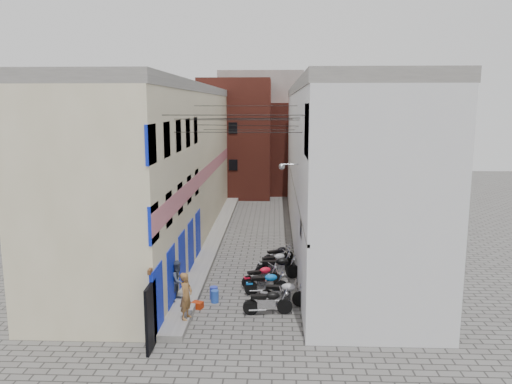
# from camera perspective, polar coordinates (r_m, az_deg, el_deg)

# --- Properties ---
(ground) EXTENTS (90.00, 90.00, 0.00)m
(ground) POSITION_cam_1_polar(r_m,az_deg,el_deg) (17.35, -2.98, -16.98)
(ground) COLOR #5A5755
(ground) RESTS_ON ground
(plinth) EXTENTS (0.90, 26.00, 0.25)m
(plinth) POSITION_cam_1_polar(r_m,az_deg,el_deg) (29.65, -4.65, -5.20)
(plinth) COLOR slate
(plinth) RESTS_ON ground
(building_left) EXTENTS (5.10, 27.00, 9.00)m
(building_left) POSITION_cam_1_polar(r_m,az_deg,el_deg) (29.27, -10.49, 3.20)
(building_left) COLOR #C3B994
(building_left) RESTS_ON ground
(building_right) EXTENTS (5.94, 26.00, 9.00)m
(building_right) POSITION_cam_1_polar(r_m,az_deg,el_deg) (28.81, 9.30, 3.14)
(building_right) COLOR silver
(building_right) RESTS_ON ground
(building_far_brick_left) EXTENTS (6.00, 6.00, 10.00)m
(building_far_brick_left) POSITION_cam_1_polar(r_m,az_deg,el_deg) (43.64, -2.30, 6.19)
(building_far_brick_left) COLOR maroon
(building_far_brick_left) RESTS_ON ground
(building_far_brick_right) EXTENTS (5.00, 6.00, 8.00)m
(building_far_brick_right) POSITION_cam_1_polar(r_m,az_deg,el_deg) (45.59, 4.21, 5.07)
(building_far_brick_right) COLOR maroon
(building_far_brick_right) RESTS_ON ground
(building_far_concrete) EXTENTS (8.00, 5.00, 11.00)m
(building_far_concrete) POSITION_cam_1_polar(r_m,az_deg,el_deg) (49.48, 0.58, 7.22)
(building_far_concrete) COLOR slate
(building_far_concrete) RESTS_ON ground
(far_shopfront) EXTENTS (2.00, 0.30, 2.40)m
(far_shopfront) POSITION_cam_1_polar(r_m,az_deg,el_deg) (41.17, 0.20, 0.65)
(far_shopfront) COLOR black
(far_shopfront) RESTS_ON ground
(overhead_wires) EXTENTS (5.80, 13.02, 1.32)m
(overhead_wires) POSITION_cam_1_polar(r_m,az_deg,el_deg) (23.10, -1.40, 8.13)
(overhead_wires) COLOR black
(overhead_wires) RESTS_ON ground
(motorcycle_a) EXTENTS (1.94, 0.78, 1.10)m
(motorcycle_a) POSITION_cam_1_polar(r_m,az_deg,el_deg) (19.30, 1.35, -12.31)
(motorcycle_a) COLOR black
(motorcycle_a) RESTS_ON ground
(motorcycle_b) EXTENTS (2.01, 0.79, 1.14)m
(motorcycle_b) POSITION_cam_1_polar(r_m,az_deg,el_deg) (20.09, 3.10, -11.33)
(motorcycle_b) COLOR #A4A3A8
(motorcycle_b) RESTS_ON ground
(motorcycle_c) EXTENTS (1.92, 0.84, 1.07)m
(motorcycle_c) POSITION_cam_1_polar(r_m,az_deg,el_deg) (21.19, 1.17, -10.25)
(motorcycle_c) COLOR blue
(motorcycle_c) RESTS_ON ground
(motorcycle_d) EXTENTS (1.87, 1.29, 1.04)m
(motorcycle_d) POSITION_cam_1_polar(r_m,az_deg,el_deg) (22.07, 0.60, -9.46)
(motorcycle_d) COLOR red
(motorcycle_d) RESTS_ON ground
(motorcycle_e) EXTENTS (2.10, 0.84, 1.19)m
(motorcycle_e) POSITION_cam_1_polar(r_m,az_deg,el_deg) (23.02, 2.46, -8.45)
(motorcycle_e) COLOR black
(motorcycle_e) RESTS_ON ground
(motorcycle_f) EXTENTS (1.95, 1.22, 1.08)m
(motorcycle_f) POSITION_cam_1_polar(r_m,az_deg,el_deg) (23.89, 2.24, -7.89)
(motorcycle_f) COLOR #9D9EA2
(motorcycle_f) RESTS_ON ground
(motorcycle_g) EXTENTS (1.76, 1.45, 1.02)m
(motorcycle_g) POSITION_cam_1_polar(r_m,az_deg,el_deg) (25.11, 2.59, -7.07)
(motorcycle_g) COLOR black
(motorcycle_g) RESTS_ON ground
(person_a) EXTENTS (0.57, 0.72, 1.72)m
(person_a) POSITION_cam_1_polar(r_m,az_deg,el_deg) (18.39, -7.99, -11.67)
(person_a) COLOR brown
(person_a) RESTS_ON plinth
(person_b) EXTENTS (0.85, 0.94, 1.59)m
(person_b) POSITION_cam_1_polar(r_m,az_deg,el_deg) (20.17, -8.93, -9.92)
(person_b) COLOR #394356
(person_b) RESTS_ON plinth
(water_jug_near) EXTENTS (0.38, 0.38, 0.50)m
(water_jug_near) POSITION_cam_1_polar(r_m,az_deg,el_deg) (20.56, -4.74, -11.80)
(water_jug_near) COLOR blue
(water_jug_near) RESTS_ON ground
(water_jug_far) EXTENTS (0.41, 0.41, 0.52)m
(water_jug_far) POSITION_cam_1_polar(r_m,az_deg,el_deg) (20.88, -4.85, -11.42)
(water_jug_far) COLOR #2638BF
(water_jug_far) RESTS_ON ground
(red_crate) EXTENTS (0.50, 0.44, 0.26)m
(red_crate) POSITION_cam_1_polar(r_m,az_deg,el_deg) (20.11, -6.72, -12.71)
(red_crate) COLOR #A42B0B
(red_crate) RESTS_ON ground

